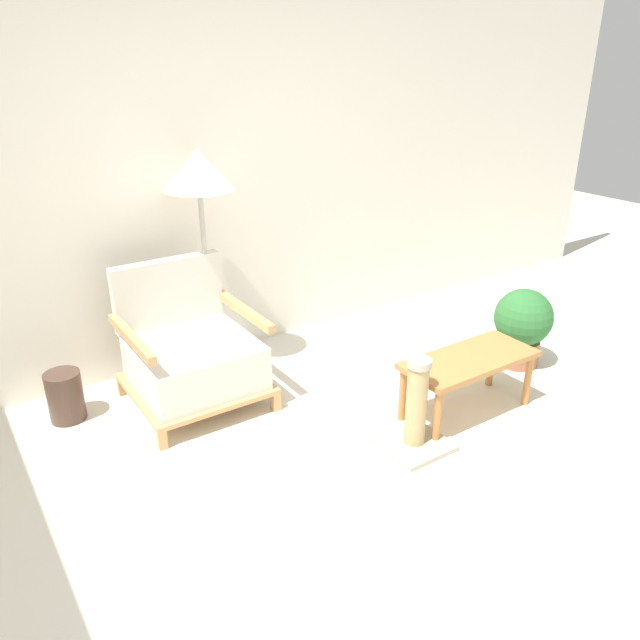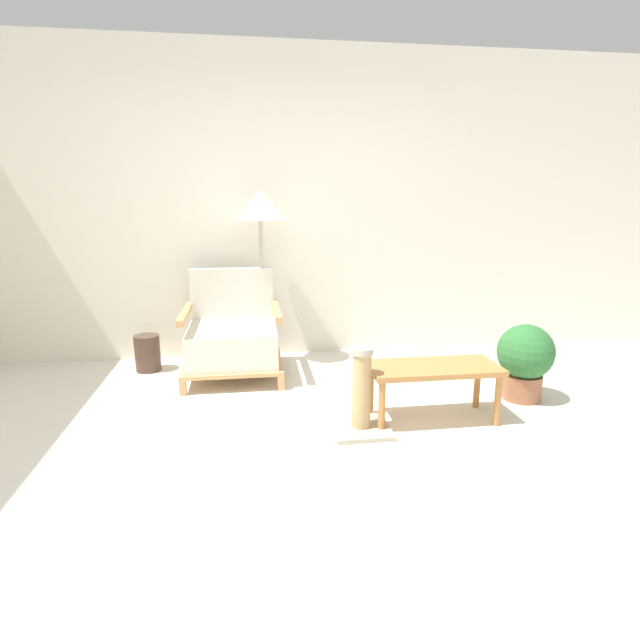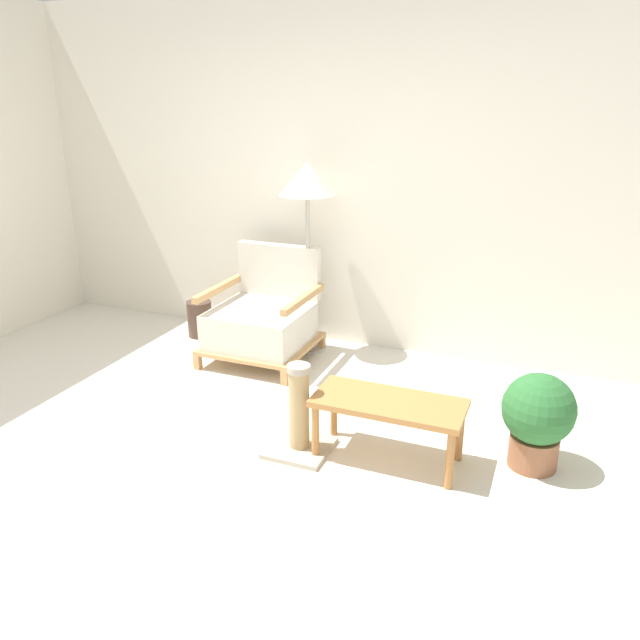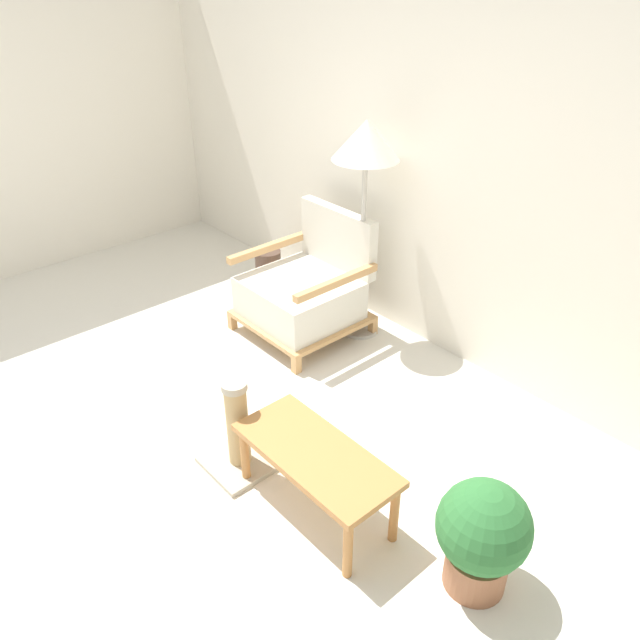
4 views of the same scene
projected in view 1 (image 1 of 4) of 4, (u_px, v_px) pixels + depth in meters
ground_plane at (430, 532)px, 2.87m from camera, size 14.00×14.00×0.00m
wall_back at (203, 163)px, 4.06m from camera, size 8.00×0.06×2.70m
armchair at (191, 355)px, 3.82m from camera, size 0.78×0.76×0.84m
floor_lamp at (199, 182)px, 3.78m from camera, size 0.43×0.43×1.49m
coffee_table at (469, 365)px, 3.69m from camera, size 0.84×0.37×0.37m
vase at (65, 396)px, 3.68m from camera, size 0.21×0.21×0.31m
potted_plant at (523, 324)px, 4.27m from camera, size 0.40×0.40×0.55m
scratching_post at (416, 416)px, 3.41m from camera, size 0.36×0.36×0.54m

